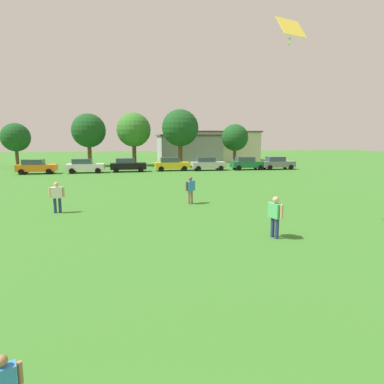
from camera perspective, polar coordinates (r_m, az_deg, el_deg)
The scene contains 20 objects.
ground_plane at distance 30.14m, azimuth -12.65°, elevation 1.06°, with size 160.00×160.00×0.00m, color #387528.
child_kite_flyer at distance 6.14m, azimuth -29.13°, elevation -26.30°, with size 0.48×0.30×1.06m.
adult_bystander at distance 14.27m, azimuth 13.87°, elevation -3.53°, with size 0.48×0.79×1.73m.
bystander_near_trees at distance 21.11m, azimuth -0.29°, elevation 0.74°, with size 0.69×0.59×1.72m.
bystander_midfield at distance 19.94m, azimuth -21.83°, elevation -0.42°, with size 0.81×0.39×1.71m.
kite at distance 17.11m, azimuth 16.38°, elevation 24.93°, with size 1.51×1.05×1.17m.
parked_car_orange_0 at distance 43.08m, azimuth -24.80°, elevation 3.93°, with size 4.30×2.02×1.68m.
parked_car_white_1 at distance 42.22m, azimuth -17.61°, elevation 4.25°, with size 4.30×2.02×1.68m.
parked_car_black_2 at distance 42.37m, azimuth -10.79°, elevation 4.53°, with size 4.30×2.02×1.68m.
parked_car_yellow_3 at distance 43.08m, azimuth -3.50°, elevation 4.74°, with size 4.30×2.02×1.68m.
parked_car_silver_4 at distance 43.53m, azimuth 2.63°, elevation 4.79°, with size 4.30×2.02×1.68m.
parked_car_green_5 at distance 44.94m, azimuth 9.23°, elevation 4.82°, with size 4.30×2.02×1.68m.
parked_car_gray_6 at distance 46.31m, azimuth 14.16°, elevation 4.78°, with size 4.30×2.02×1.68m.
tree_far_left at distance 54.11m, azimuth -27.60°, elevation 8.15°, with size 3.98×3.98×6.21m.
tree_left at distance 52.21m, azimuth -17.03°, elevation 9.85°, with size 4.91×4.91×7.66m.
tree_center at distance 51.77m, azimuth -9.80°, elevation 10.26°, with size 5.04×5.04×7.85m.
tree_right at distance 49.35m, azimuth -2.00°, elevation 10.72°, with size 5.26×5.26×8.19m.
tree_far_right at distance 51.51m, azimuth 7.25°, elevation 9.07°, with size 3.96×3.96×6.17m.
house_left at distance 61.05m, azimuth 5.09°, elevation 7.68°, with size 11.87×8.52×5.32m.
house_right at distance 59.71m, azimuth -0.61°, elevation 7.39°, with size 10.64×9.14×4.70m.
Camera 1 is at (1.14, 0.16, 4.07)m, focal length 31.64 mm.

